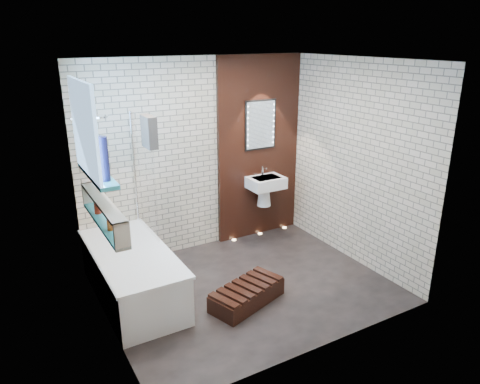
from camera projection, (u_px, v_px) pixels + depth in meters
ground at (246, 287)px, 5.38m from camera, size 3.20×3.20×0.00m
room_shell at (247, 183)px, 4.95m from camera, size 3.24×3.20×2.60m
walnut_panel at (259, 149)px, 6.44m from camera, size 1.30×0.06×2.60m
clerestory_window at (87, 139)px, 4.31m from camera, size 0.18×1.00×0.94m
display_niche at (104, 213)px, 4.39m from camera, size 0.14×1.30×0.26m
bathtub at (132, 274)px, 5.08m from camera, size 0.79×1.74×0.70m
bath_screen at (144, 176)px, 5.28m from camera, size 0.01×0.78×1.40m
towel at (149, 132)px, 4.85m from camera, size 0.10×0.27×0.35m
shower_head at (99, 117)px, 4.89m from camera, size 0.18×0.18×0.02m
washbasin at (266, 186)px, 6.45m from camera, size 0.50×0.36×0.58m
led_mirror at (261, 125)px, 6.29m from camera, size 0.50×0.02×0.70m
walnut_step at (247, 295)px, 5.02m from camera, size 0.95×0.64×0.19m
niche_bottles at (101, 211)px, 4.50m from camera, size 0.07×0.55×0.17m
sill_vases at (99, 162)px, 4.32m from camera, size 0.18×0.44×0.42m
floor_uplights at (260, 233)px, 6.81m from camera, size 0.96×0.06×0.01m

